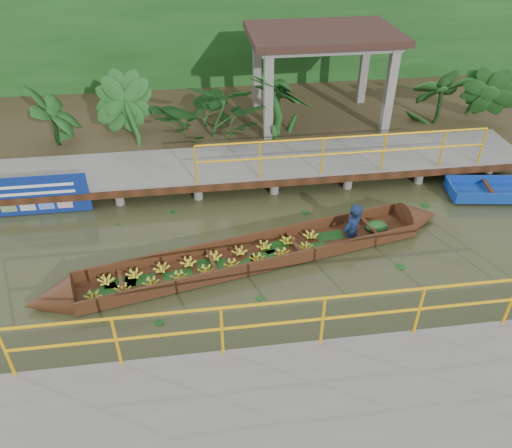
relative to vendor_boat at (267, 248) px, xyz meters
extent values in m
plane|color=#2B3018|center=(-0.40, -0.06, -0.23)|extent=(80.00, 80.00, 0.00)
cube|color=#362D1B|center=(-0.40, 7.44, -0.01)|extent=(30.00, 8.00, 0.45)
cube|color=slate|center=(-0.40, 3.44, 0.27)|extent=(16.00, 2.00, 0.15)
cube|color=#311C0D|center=(-0.40, 2.44, 0.19)|extent=(16.00, 0.12, 0.18)
cylinder|color=#F9AD0D|center=(2.35, 2.49, 1.34)|extent=(7.50, 0.05, 0.05)
cylinder|color=#F9AD0D|center=(2.35, 2.49, 0.89)|extent=(7.50, 0.05, 0.05)
cylinder|color=#F9AD0D|center=(2.35, 2.49, 0.84)|extent=(0.05, 0.05, 1.00)
cylinder|color=slate|center=(-6.40, 4.24, -0.01)|extent=(0.24, 0.24, 0.55)
cylinder|color=slate|center=(-4.40, 2.64, -0.01)|extent=(0.24, 0.24, 0.55)
cylinder|color=slate|center=(-4.40, 4.24, -0.01)|extent=(0.24, 0.24, 0.55)
cylinder|color=slate|center=(-2.40, 2.64, -0.01)|extent=(0.24, 0.24, 0.55)
cylinder|color=slate|center=(-2.40, 4.24, -0.01)|extent=(0.24, 0.24, 0.55)
cylinder|color=slate|center=(-0.40, 2.64, -0.01)|extent=(0.24, 0.24, 0.55)
cylinder|color=slate|center=(-0.40, 4.24, -0.01)|extent=(0.24, 0.24, 0.55)
cylinder|color=slate|center=(1.60, 2.64, -0.01)|extent=(0.24, 0.24, 0.55)
cylinder|color=slate|center=(1.60, 4.24, -0.01)|extent=(0.24, 0.24, 0.55)
cylinder|color=slate|center=(3.60, 2.64, -0.01)|extent=(0.24, 0.24, 0.55)
cylinder|color=slate|center=(3.60, 4.24, -0.01)|extent=(0.24, 0.24, 0.55)
cylinder|color=slate|center=(5.60, 2.64, -0.01)|extent=(0.24, 0.24, 0.55)
cylinder|color=slate|center=(5.60, 4.24, -0.01)|extent=(0.24, 0.24, 0.55)
cylinder|color=slate|center=(-0.40, 2.64, -0.01)|extent=(0.24, 0.24, 0.55)
cube|color=slate|center=(0.60, -4.26, 0.07)|extent=(18.00, 2.40, 0.70)
cylinder|color=#F9AD0D|center=(0.60, -3.11, 1.42)|extent=(10.00, 0.05, 0.05)
cylinder|color=#F9AD0D|center=(0.60, -3.11, 0.97)|extent=(10.00, 0.05, 0.05)
cylinder|color=#F9AD0D|center=(0.60, -3.11, 0.92)|extent=(0.05, 0.05, 1.00)
cube|color=slate|center=(0.80, 5.04, 1.37)|extent=(0.25, 0.25, 2.80)
cube|color=slate|center=(4.40, 5.04, 1.37)|extent=(0.25, 0.25, 2.80)
cube|color=slate|center=(0.80, 7.44, 1.37)|extent=(0.25, 0.25, 2.80)
cube|color=slate|center=(4.40, 7.44, 1.37)|extent=(0.25, 0.25, 2.80)
cube|color=slate|center=(2.60, 6.24, 2.67)|extent=(4.00, 2.60, 0.12)
cube|color=#321E19|center=(2.60, 6.24, 2.87)|extent=(4.40, 3.00, 0.20)
cube|color=#163E14|center=(-0.40, 9.94, 1.77)|extent=(30.00, 0.80, 4.00)
cube|color=#351B0E|center=(-0.29, -0.06, -0.17)|extent=(7.65, 2.52, 0.06)
cube|color=#351B0E|center=(-0.39, 0.40, -0.04)|extent=(7.46, 1.64, 0.32)
cube|color=#351B0E|center=(-0.19, -0.53, -0.04)|extent=(7.46, 1.64, 0.32)
cone|color=#351B0E|center=(-4.43, -0.94, -0.10)|extent=(1.12, 1.09, 0.91)
cone|color=#351B0E|center=(3.86, 0.82, -0.10)|extent=(1.12, 1.09, 0.91)
ellipsoid|color=#163E14|center=(2.69, 0.57, -0.08)|extent=(0.61, 0.52, 0.25)
imported|color=#0F1C3A|center=(2.04, 0.43, 0.68)|extent=(0.72, 0.68, 1.66)
cube|color=#0D3395|center=(6.60, 1.63, -0.13)|extent=(3.11, 1.33, 0.10)
cube|color=#0D3395|center=(6.66, 2.07, -0.01)|extent=(2.98, 0.50, 0.30)
cube|color=#0D3395|center=(5.11, 1.85, -0.01)|extent=(0.19, 0.90, 0.30)
cube|color=#311C0D|center=(6.10, 1.70, 0.03)|extent=(0.23, 0.91, 0.05)
cube|color=navy|center=(-5.74, 2.42, 0.32)|extent=(3.38, 0.03, 1.06)
cube|color=white|center=(-5.74, 2.40, 0.59)|extent=(2.75, 0.01, 0.07)
cube|color=white|center=(-5.74, 2.40, 0.39)|extent=(2.75, 0.01, 0.07)
imported|color=#163E14|center=(-5.29, 5.24, 1.14)|extent=(1.48, 1.48, 1.85)
imported|color=#163E14|center=(-3.29, 5.24, 1.14)|extent=(1.48, 1.48, 1.85)
imported|color=#163E14|center=(-0.79, 5.24, 1.14)|extent=(1.48, 1.48, 1.85)
imported|color=#163E14|center=(1.21, 5.24, 1.14)|extent=(1.48, 1.48, 1.85)
imported|color=#163E14|center=(6.21, 5.24, 1.14)|extent=(1.48, 1.48, 1.85)
imported|color=#163E14|center=(7.71, 5.24, 1.14)|extent=(1.48, 1.48, 1.85)
camera|label=1|loc=(-1.40, -8.47, 6.74)|focal=35.00mm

